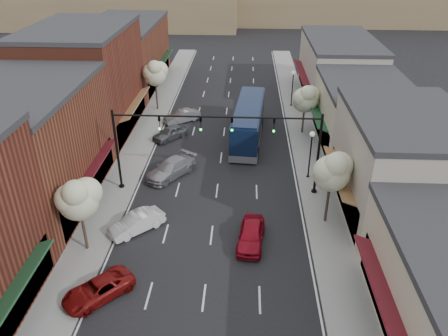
# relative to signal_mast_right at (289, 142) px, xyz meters

# --- Properties ---
(ground) EXTENTS (160.00, 160.00, 0.00)m
(ground) POSITION_rel_signal_mast_right_xyz_m (-5.62, -8.00, -4.62)
(ground) COLOR black
(ground) RESTS_ON ground
(sidewalk_left) EXTENTS (2.80, 73.00, 0.15)m
(sidewalk_left) POSITION_rel_signal_mast_right_xyz_m (-14.02, 10.50, -4.55)
(sidewalk_left) COLOR gray
(sidewalk_left) RESTS_ON ground
(sidewalk_right) EXTENTS (2.80, 73.00, 0.15)m
(sidewalk_right) POSITION_rel_signal_mast_right_xyz_m (2.78, 10.50, -4.55)
(sidewalk_right) COLOR gray
(sidewalk_right) RESTS_ON ground
(curb_left) EXTENTS (0.25, 73.00, 0.17)m
(curb_left) POSITION_rel_signal_mast_right_xyz_m (-12.62, 10.50, -4.55)
(curb_left) COLOR gray
(curb_left) RESTS_ON ground
(curb_right) EXTENTS (0.25, 73.00, 0.17)m
(curb_right) POSITION_rel_signal_mast_right_xyz_m (1.38, 10.50, -4.55)
(curb_right) COLOR gray
(curb_right) RESTS_ON ground
(bldg_left_midnear) EXTENTS (10.14, 14.10, 9.40)m
(bldg_left_midnear) POSITION_rel_signal_mast_right_xyz_m (-19.85, -2.00, 0.03)
(bldg_left_midnear) COLOR brown
(bldg_left_midnear) RESTS_ON ground
(bldg_left_midfar) EXTENTS (10.14, 14.10, 10.90)m
(bldg_left_midfar) POSITION_rel_signal_mast_right_xyz_m (-19.86, 12.00, 0.78)
(bldg_left_midfar) COLOR maroon
(bldg_left_midfar) RESTS_ON ground
(bldg_left_far) EXTENTS (10.14, 18.10, 8.40)m
(bldg_left_far) POSITION_rel_signal_mast_right_xyz_m (-19.84, 28.00, -0.46)
(bldg_left_far) COLOR brown
(bldg_left_far) RESTS_ON ground
(bldg_right_midnear) EXTENTS (9.14, 12.10, 7.90)m
(bldg_right_midnear) POSITION_rel_signal_mast_right_xyz_m (8.10, -2.00, -0.72)
(bldg_right_midnear) COLOR #A49A8D
(bldg_right_midnear) RESTS_ON ground
(bldg_right_midfar) EXTENTS (9.14, 12.10, 6.40)m
(bldg_right_midfar) POSITION_rel_signal_mast_right_xyz_m (8.08, 10.00, -1.46)
(bldg_right_midfar) COLOR #BCB495
(bldg_right_midfar) RESTS_ON ground
(bldg_right_far) EXTENTS (9.14, 16.10, 7.40)m
(bldg_right_far) POSITION_rel_signal_mast_right_xyz_m (8.09, 24.00, -0.96)
(bldg_right_far) COLOR #A49A8D
(bldg_right_far) RESTS_ON ground
(hill_near) EXTENTS (50.00, 20.00, 8.00)m
(hill_near) POSITION_rel_signal_mast_right_xyz_m (-30.62, 70.00, -0.62)
(hill_near) COLOR #7A6647
(hill_near) RESTS_ON ground
(signal_mast_right) EXTENTS (8.22, 0.46, 7.00)m
(signal_mast_right) POSITION_rel_signal_mast_right_xyz_m (0.00, 0.00, 0.00)
(signal_mast_right) COLOR black
(signal_mast_right) RESTS_ON ground
(signal_mast_left) EXTENTS (8.22, 0.46, 7.00)m
(signal_mast_left) POSITION_rel_signal_mast_right_xyz_m (-11.24, 0.00, 0.00)
(signal_mast_left) COLOR black
(signal_mast_left) RESTS_ON ground
(tree_right_near) EXTENTS (2.85, 2.65, 5.95)m
(tree_right_near) POSITION_rel_signal_mast_right_xyz_m (2.73, -4.05, -0.17)
(tree_right_near) COLOR #47382B
(tree_right_near) RESTS_ON ground
(tree_right_far) EXTENTS (2.85, 2.65, 5.43)m
(tree_right_far) POSITION_rel_signal_mast_right_xyz_m (2.73, 11.95, -0.63)
(tree_right_far) COLOR #47382B
(tree_right_far) RESTS_ON ground
(tree_left_near) EXTENTS (2.85, 2.65, 5.69)m
(tree_left_near) POSITION_rel_signal_mast_right_xyz_m (-13.87, -8.05, -0.40)
(tree_left_near) COLOR #47382B
(tree_left_near) RESTS_ON ground
(tree_left_far) EXTENTS (2.85, 2.65, 6.13)m
(tree_left_far) POSITION_rel_signal_mast_right_xyz_m (-13.87, 17.95, -0.02)
(tree_left_far) COLOR #47382B
(tree_left_far) RESTS_ON ground
(lamp_post_near) EXTENTS (0.44, 0.44, 4.44)m
(lamp_post_near) POSITION_rel_signal_mast_right_xyz_m (2.18, 2.50, -1.62)
(lamp_post_near) COLOR black
(lamp_post_near) RESTS_ON ground
(lamp_post_far) EXTENTS (0.44, 0.44, 4.44)m
(lamp_post_far) POSITION_rel_signal_mast_right_xyz_m (2.18, 20.00, -1.62)
(lamp_post_far) COLOR black
(lamp_post_far) RESTS_ON ground
(coach_bus) EXTENTS (3.59, 12.15, 3.66)m
(coach_bus) POSITION_rel_signal_mast_right_xyz_m (-3.06, 10.52, -2.72)
(coach_bus) COLOR #0D1935
(coach_bus) RESTS_ON ground
(red_hatchback) EXTENTS (2.18, 4.46, 1.46)m
(red_hatchback) POSITION_rel_signal_mast_right_xyz_m (-2.83, -6.75, -3.89)
(red_hatchback) COLOR maroon
(red_hatchback) RESTS_ON ground
(parked_car_a) EXTENTS (4.38, 4.42, 1.18)m
(parked_car_a) POSITION_rel_signal_mast_right_xyz_m (-11.82, -12.24, -4.03)
(parked_car_a) COLOR maroon
(parked_car_a) RESTS_ON ground
(parked_car_b) EXTENTS (3.99, 3.87, 1.36)m
(parked_car_b) POSITION_rel_signal_mast_right_xyz_m (-11.02, -5.71, -3.94)
(parked_car_b) COLOR silver
(parked_car_b) RESTS_ON ground
(parked_car_c) EXTENTS (4.66, 5.39, 1.49)m
(parked_car_c) POSITION_rel_signal_mast_right_xyz_m (-9.82, 2.31, -3.88)
(parked_car_c) COLOR #9B9BA0
(parked_car_c) RESTS_ON ground
(parked_car_d) EXTENTS (3.81, 4.08, 1.36)m
(parked_car_d) POSITION_rel_signal_mast_right_xyz_m (-11.09, 9.97, -3.94)
(parked_car_d) COLOR #505457
(parked_car_d) RESTS_ON ground
(parked_car_e) EXTENTS (4.21, 3.60, 1.37)m
(parked_car_e) POSITION_rel_signal_mast_right_xyz_m (-10.50, 14.47, -3.94)
(parked_car_e) COLOR #9D9EA3
(parked_car_e) RESTS_ON ground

